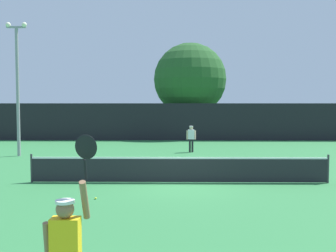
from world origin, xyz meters
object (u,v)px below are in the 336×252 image
tennis_ball (96,198)px  large_tree (190,80)px  player_serving (67,243)px  light_pole (17,80)px  parked_car_near (193,126)px  player_receiving (191,136)px

tennis_ball → large_tree: (3.89, 22.54, 5.03)m
player_serving → light_pole: light_pole is taller
tennis_ball → parked_car_near: parked_car_near is taller
tennis_ball → parked_car_near: (4.39, 26.02, 0.74)m
player_receiving → light_pole: size_ratio=0.21×
tennis_ball → large_tree: 23.42m
player_serving → tennis_ball: (-1.00, 6.91, -1.11)m
player_serving → large_tree: large_tree is taller
player_receiving → large_tree: 11.55m
light_pole → large_tree: (10.20, 12.62, 0.77)m
player_receiving → large_tree: size_ratio=0.19×
player_serving → parked_car_near: (3.39, 32.93, -0.36)m
player_serving → tennis_ball: size_ratio=37.82×
large_tree → light_pole: bearing=-129.0°
light_pole → large_tree: 16.25m
player_serving → tennis_ball: 7.07m
player_serving → parked_car_near: bearing=84.1°
player_receiving → tennis_ball: size_ratio=23.61×
parked_car_near → player_serving: bearing=-89.9°
player_serving → tennis_ball: player_serving is taller
player_receiving → parked_car_near: bearing=-93.5°
light_pole → large_tree: large_tree is taller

